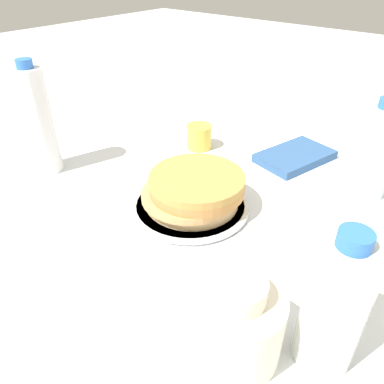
{
  "coord_description": "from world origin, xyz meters",
  "views": [
    {
      "loc": [
        -0.48,
        -0.38,
        0.43
      ],
      "look_at": [
        -0.03,
        -0.0,
        0.04
      ],
      "focal_mm": 35.0,
      "sensor_mm": 36.0,
      "label": 1
    }
  ],
  "objects_px": {
    "water_bottle_near": "(375,152)",
    "water_bottle_far": "(38,122)",
    "cream_jug": "(237,323)",
    "plate": "(192,206)",
    "water_bottle_mid": "(335,305)",
    "juice_glass": "(199,137)",
    "pancake_stack": "(193,190)"
  },
  "relations": [
    {
      "from": "water_bottle_near",
      "to": "water_bottle_far",
      "type": "relative_size",
      "value": 0.82
    },
    {
      "from": "water_bottle_far",
      "to": "cream_jug",
      "type": "bearing_deg",
      "value": -100.47
    },
    {
      "from": "plate",
      "to": "water_bottle_far",
      "type": "distance_m",
      "value": 0.38
    },
    {
      "from": "water_bottle_mid",
      "to": "plate",
      "type": "bearing_deg",
      "value": 67.43
    },
    {
      "from": "cream_jug",
      "to": "water_bottle_far",
      "type": "xyz_separation_m",
      "value": [
        0.11,
        0.59,
        0.06
      ]
    },
    {
      "from": "cream_jug",
      "to": "water_bottle_near",
      "type": "bearing_deg",
      "value": 0.12
    },
    {
      "from": "cream_jug",
      "to": "water_bottle_mid",
      "type": "height_order",
      "value": "water_bottle_mid"
    },
    {
      "from": "juice_glass",
      "to": "cream_jug",
      "type": "distance_m",
      "value": 0.57
    },
    {
      "from": "plate",
      "to": "water_bottle_mid",
      "type": "bearing_deg",
      "value": -112.57
    },
    {
      "from": "pancake_stack",
      "to": "water_bottle_far",
      "type": "relative_size",
      "value": 0.79
    },
    {
      "from": "juice_glass",
      "to": "cream_jug",
      "type": "height_order",
      "value": "cream_jug"
    },
    {
      "from": "water_bottle_mid",
      "to": "juice_glass",
      "type": "bearing_deg",
      "value": 53.82
    },
    {
      "from": "water_bottle_mid",
      "to": "water_bottle_far",
      "type": "bearing_deg",
      "value": 86.31
    },
    {
      "from": "juice_glass",
      "to": "water_bottle_mid",
      "type": "height_order",
      "value": "water_bottle_mid"
    },
    {
      "from": "water_bottle_near",
      "to": "water_bottle_mid",
      "type": "bearing_deg",
      "value": -168.06
    },
    {
      "from": "plate",
      "to": "water_bottle_mid",
      "type": "distance_m",
      "value": 0.36
    },
    {
      "from": "water_bottle_near",
      "to": "plate",
      "type": "bearing_deg",
      "value": 139.39
    },
    {
      "from": "juice_glass",
      "to": "water_bottle_far",
      "type": "height_order",
      "value": "water_bottle_far"
    },
    {
      "from": "water_bottle_near",
      "to": "juice_glass",
      "type": "bearing_deg",
      "value": 98.16
    },
    {
      "from": "plate",
      "to": "pancake_stack",
      "type": "xyz_separation_m",
      "value": [
        0.0,
        -0.0,
        0.04
      ]
    },
    {
      "from": "pancake_stack",
      "to": "cream_jug",
      "type": "bearing_deg",
      "value": -130.68
    },
    {
      "from": "water_bottle_near",
      "to": "water_bottle_mid",
      "type": "distance_m",
      "value": 0.42
    },
    {
      "from": "pancake_stack",
      "to": "water_bottle_far",
      "type": "height_order",
      "value": "water_bottle_far"
    },
    {
      "from": "water_bottle_mid",
      "to": "water_bottle_far",
      "type": "relative_size",
      "value": 0.8
    },
    {
      "from": "juice_glass",
      "to": "cream_jug",
      "type": "relative_size",
      "value": 0.52
    },
    {
      "from": "plate",
      "to": "juice_glass",
      "type": "xyz_separation_m",
      "value": [
        0.22,
        0.16,
        0.02
      ]
    },
    {
      "from": "pancake_stack",
      "to": "juice_glass",
      "type": "relative_size",
      "value": 3.05
    },
    {
      "from": "plate",
      "to": "cream_jug",
      "type": "bearing_deg",
      "value": -130.09
    },
    {
      "from": "plate",
      "to": "cream_jug",
      "type": "height_order",
      "value": "cream_jug"
    },
    {
      "from": "plate",
      "to": "water_bottle_near",
      "type": "height_order",
      "value": "water_bottle_near"
    },
    {
      "from": "pancake_stack",
      "to": "cream_jug",
      "type": "relative_size",
      "value": 1.58
    },
    {
      "from": "plate",
      "to": "cream_jug",
      "type": "relative_size",
      "value": 1.86
    }
  ]
}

